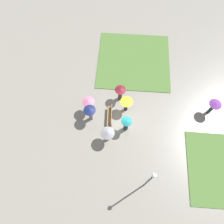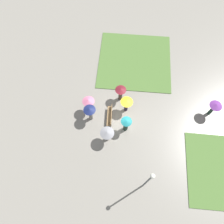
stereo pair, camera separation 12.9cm
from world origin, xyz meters
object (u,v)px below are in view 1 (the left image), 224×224
Objects in this scene: crowd_person_navy at (90,112)px; crowd_person_pink at (88,103)px; crowd_person_yellow at (127,103)px; crowd_person_grey at (108,134)px; lamp_post at (150,179)px; crowd_person_teal at (126,124)px; crowd_person_maroon at (120,92)px; park_bench at (110,116)px; lone_walker_near_lawn at (214,105)px.

crowd_person_pink is at bearing 108.46° from crowd_person_navy.
crowd_person_yellow is 3.32m from crowd_person_grey.
lamp_post is 7.10m from crowd_person_yellow.
lamp_post is 2.60× the size of crowd_person_pink.
lamp_post reaches higher than crowd_person_navy.
crowd_person_pink reaches higher than crowd_person_grey.
crowd_person_navy reaches higher than crowd_person_teal.
lamp_post is 2.83× the size of crowd_person_grey.
lamp_post is 8.33m from crowd_person_pink.
crowd_person_teal is 3.28m from crowd_person_navy.
crowd_person_grey is 0.97× the size of crowd_person_maroon.
crowd_person_maroon is at bearing -163.04° from lamp_post.
crowd_person_yellow is (-6.65, -1.77, -1.75)m from lamp_post.
park_bench is 0.40× the size of lamp_post.
park_bench is 1.14× the size of crowd_person_grey.
lone_walker_near_lawn reaches higher than crowd_person_yellow.
crowd_person_navy reaches higher than crowd_person_maroon.
crowd_person_grey is at bearing -43.75° from crowd_person_navy.
park_bench is 2.36m from crowd_person_maroon.
crowd_person_teal is 0.99× the size of crowd_person_pink.
crowd_person_navy is at bearing 128.62° from crowd_person_yellow.
crowd_person_yellow reaches higher than crowd_person_grey.
crowd_person_teal is 3.12m from crowd_person_maroon.
lamp_post is 9.27m from lone_walker_near_lawn.
lone_walker_near_lawn is (-1.42, 10.79, -0.04)m from crowd_person_navy.
lamp_post is 2.75× the size of crowd_person_yellow.
crowd_person_teal is (-4.74, -1.69, -1.96)m from lamp_post.
crowd_person_yellow is 0.91× the size of crowd_person_navy.
crowd_person_pink is at bearing 113.13° from crowd_person_yellow.
lamp_post reaches higher than lone_walker_near_lawn.
crowd_person_grey is (1.09, -1.50, 0.21)m from crowd_person_teal.
crowd_person_pink is at bearing -68.92° from crowd_person_grey.
lone_walker_near_lawn is at bearing 95.76° from park_bench.
crowd_person_maroon is at bearing -169.21° from crowd_person_pink.
crowd_person_teal is at bearing -157.97° from crowd_person_grey.
crowd_person_navy is 10.88m from lone_walker_near_lawn.
crowd_person_teal is at bearing -160.33° from lamp_post.
crowd_person_yellow reaches higher than crowd_person_maroon.
crowd_person_maroon reaches higher than park_bench.
lamp_post is 2.74× the size of lone_walker_near_lawn.
lamp_post is 7.55m from crowd_person_navy.
crowd_person_maroon is at bearing 107.25° from crowd_person_teal.
crowd_person_navy reaches higher than lone_walker_near_lawn.
crowd_person_yellow is 7.69m from lone_walker_near_lawn.
crowd_person_grey is 3.32m from crowd_person_pink.
lamp_post is (5.68, 3.14, 2.62)m from park_bench.
crowd_person_pink is (-0.69, -1.96, 0.96)m from park_bench.
crowd_person_navy is 0.90m from crowd_person_pink.
crowd_person_navy is at bearing -65.11° from crowd_person_maroon.
crowd_person_grey is 4.22m from crowd_person_maroon.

